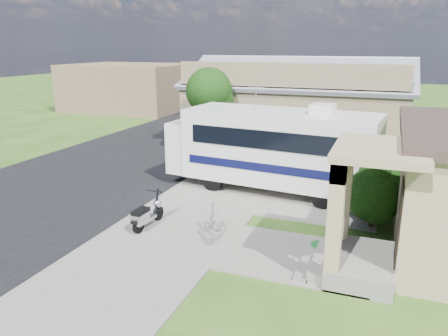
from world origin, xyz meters
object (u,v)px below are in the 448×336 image
(motorhome, at_px, (272,146))
(pickup_truck, at_px, (205,126))
(scooter, at_px, (146,215))
(garden_hose, at_px, (319,248))
(bicycle, at_px, (212,223))
(shrub, at_px, (376,192))
(van, at_px, (232,107))

(motorhome, xyz_separation_m, pickup_truck, (-6.55, 8.50, -1.08))
(scooter, bearing_deg, garden_hose, 7.03)
(scooter, bearing_deg, pickup_truck, 108.35)
(scooter, bearing_deg, bicycle, 5.69)
(shrub, distance_m, pickup_truck, 15.24)
(scooter, bearing_deg, van, 105.23)
(pickup_truck, bearing_deg, bicycle, 120.09)
(pickup_truck, xyz_separation_m, garden_hose, (9.22, -13.26, -0.63))
(bicycle, distance_m, pickup_truck, 14.85)
(scooter, relative_size, bicycle, 1.03)
(motorhome, xyz_separation_m, garden_hose, (2.67, -4.76, -1.72))
(scooter, relative_size, van, 0.27)
(motorhome, relative_size, van, 1.36)
(van, height_order, garden_hose, van)
(motorhome, xyz_separation_m, van, (-7.41, 15.96, -0.91))
(motorhome, relative_size, bicycle, 5.27)
(bicycle, relative_size, van, 0.26)
(motorhome, relative_size, garden_hose, 18.87)
(shrub, relative_size, pickup_truck, 0.45)
(van, bearing_deg, motorhome, -56.75)
(scooter, distance_m, garden_hose, 5.42)
(pickup_truck, bearing_deg, motorhome, 133.67)
(motorhome, bearing_deg, scooter, -111.99)
(scooter, bearing_deg, motorhome, 64.97)
(scooter, xyz_separation_m, pickup_truck, (-3.83, 13.67, 0.25))
(scooter, xyz_separation_m, bicycle, (2.21, 0.12, -0.00))
(garden_hose, bearing_deg, bicycle, -174.74)
(shrub, xyz_separation_m, pickup_truck, (-10.58, 10.96, -0.48))
(motorhome, bearing_deg, van, 120.65)
(bicycle, distance_m, van, 22.12)
(pickup_truck, relative_size, van, 0.85)
(pickup_truck, relative_size, garden_hose, 11.75)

